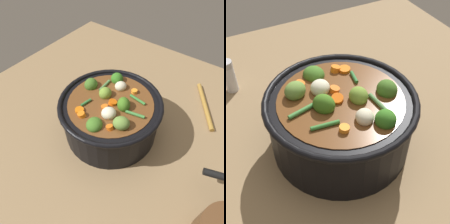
% 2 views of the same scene
% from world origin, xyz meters
% --- Properties ---
extents(ground_plane, '(1.10, 1.10, 0.00)m').
position_xyz_m(ground_plane, '(0.00, 0.00, 0.00)').
color(ground_plane, '#8C704C').
extents(cooking_pot, '(0.30, 0.30, 0.16)m').
position_xyz_m(cooking_pot, '(-0.00, -0.00, 0.07)').
color(cooking_pot, black).
rests_on(cooking_pot, ground_plane).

